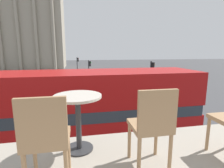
# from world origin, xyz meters

# --- Properties ---
(double_decker_bus) EXTENTS (11.20, 2.70, 4.20)m
(double_decker_bus) POSITION_xyz_m (0.82, 4.95, 2.34)
(double_decker_bus) COLOR black
(double_decker_bus) RESTS_ON ground_plane
(cafe_dining_table) EXTENTS (0.60, 0.60, 0.73)m
(cafe_dining_table) POSITION_xyz_m (1.17, -0.35, 4.32)
(cafe_dining_table) COLOR #2D2D30
(cafe_dining_table) RESTS_ON cafe_floor_slab
(cafe_chair_0) EXTENTS (0.40, 0.40, 0.91)m
(cafe_chair_0) POSITION_xyz_m (0.89, -0.97, 4.30)
(cafe_chair_0) COLOR #A87F56
(cafe_chair_0) RESTS_ON cafe_floor_slab
(cafe_chair_1) EXTENTS (0.40, 0.40, 0.91)m
(cafe_chair_1) POSITION_xyz_m (1.93, -0.89, 4.30)
(cafe_chair_1) COLOR #A87F56
(cafe_chair_1) RESTS_ON cafe_floor_slab
(plaza_building_left) EXTENTS (23.00, 13.09, 25.36)m
(plaza_building_left) POSITION_xyz_m (-14.05, 55.14, 12.67)
(plaza_building_left) COLOR #A39984
(plaza_building_left) RESTS_ON ground_plane
(traffic_light_near) EXTENTS (0.42, 0.24, 4.20)m
(traffic_light_near) POSITION_xyz_m (7.54, 11.89, 2.72)
(traffic_light_near) COLOR black
(traffic_light_near) RESTS_ON ground_plane
(traffic_light_mid) EXTENTS (0.42, 0.24, 3.87)m
(traffic_light_mid) POSITION_xyz_m (2.65, 20.85, 2.53)
(traffic_light_mid) COLOR black
(traffic_light_mid) RESTS_ON ground_plane
(traffic_light_far) EXTENTS (0.42, 0.24, 4.01)m
(traffic_light_far) POSITION_xyz_m (1.12, 29.71, 2.61)
(traffic_light_far) COLOR black
(traffic_light_far) RESTS_ON ground_plane
(car_navy) EXTENTS (4.20, 1.93, 1.35)m
(car_navy) POSITION_xyz_m (5.97, 20.46, 0.70)
(car_navy) COLOR black
(car_navy) RESTS_ON ground_plane
(car_maroon) EXTENTS (4.20, 1.93, 1.35)m
(car_maroon) POSITION_xyz_m (-4.89, 17.36, 0.70)
(car_maroon) COLOR black
(car_maroon) RESTS_ON ground_plane
(pedestrian_olive) EXTENTS (0.32, 0.32, 1.72)m
(pedestrian_olive) POSITION_xyz_m (2.94, 27.73, 0.99)
(pedestrian_olive) COLOR #282B33
(pedestrian_olive) RESTS_ON ground_plane
(pedestrian_grey) EXTENTS (0.32, 0.32, 1.65)m
(pedestrian_grey) POSITION_xyz_m (3.61, 32.24, 0.95)
(pedestrian_grey) COLOR #282B33
(pedestrian_grey) RESTS_ON ground_plane
(pedestrian_red) EXTENTS (0.32, 0.32, 1.73)m
(pedestrian_red) POSITION_xyz_m (3.31, 25.39, 1.00)
(pedestrian_red) COLOR #282B33
(pedestrian_red) RESTS_ON ground_plane
(pedestrian_black) EXTENTS (0.32, 0.32, 1.75)m
(pedestrian_black) POSITION_xyz_m (9.25, 28.91, 1.01)
(pedestrian_black) COLOR #282B33
(pedestrian_black) RESTS_ON ground_plane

